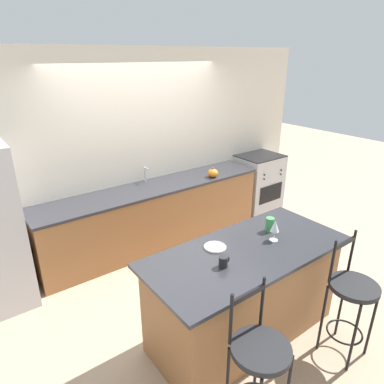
# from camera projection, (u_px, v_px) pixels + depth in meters

# --- Properties ---
(ground_plane) EXTENTS (18.00, 18.00, 0.00)m
(ground_plane) POSITION_uv_depth(u_px,v_px,m) (170.00, 253.00, 4.81)
(ground_plane) COLOR tan
(wall_back) EXTENTS (6.00, 0.07, 2.70)m
(wall_back) POSITION_uv_depth(u_px,v_px,m) (140.00, 149.00, 4.83)
(wall_back) COLOR beige
(wall_back) RESTS_ON ground_plane
(back_counter) EXTENTS (3.36, 0.69, 0.89)m
(back_counter) POSITION_uv_depth(u_px,v_px,m) (155.00, 215.00, 4.93)
(back_counter) COLOR #936038
(back_counter) RESTS_ON ground_plane
(sink_faucet) EXTENTS (0.02, 0.13, 0.22)m
(sink_faucet) POSITION_uv_depth(u_px,v_px,m) (146.00, 173.00, 4.86)
(sink_faucet) COLOR #ADAFB5
(sink_faucet) RESTS_ON back_counter
(kitchen_island) EXTENTS (1.95, 0.89, 0.95)m
(kitchen_island) POSITION_uv_depth(u_px,v_px,m) (245.00, 292.00, 3.27)
(kitchen_island) COLOR #936038
(kitchen_island) RESTS_ON ground_plane
(oven_range) EXTENTS (0.75, 0.64, 0.97)m
(oven_range) POSITION_uv_depth(u_px,v_px,m) (258.00, 182.00, 6.09)
(oven_range) COLOR #B7B7BC
(oven_range) RESTS_ON ground_plane
(bar_stool_near) EXTENTS (0.42, 0.42, 1.17)m
(bar_stool_near) POSITION_uv_depth(u_px,v_px,m) (259.00, 361.00, 2.37)
(bar_stool_near) COLOR black
(bar_stool_near) RESTS_ON ground_plane
(bar_stool_far) EXTENTS (0.42, 0.42, 1.17)m
(bar_stool_far) POSITION_uv_depth(u_px,v_px,m) (351.00, 297.00, 3.00)
(bar_stool_far) COLOR black
(bar_stool_far) RESTS_ON ground_plane
(dinner_plate) EXTENTS (0.21, 0.21, 0.02)m
(dinner_plate) POSITION_uv_depth(u_px,v_px,m) (215.00, 247.00, 3.12)
(dinner_plate) COLOR beige
(dinner_plate) RESTS_ON kitchen_island
(wine_glass) EXTENTS (0.08, 0.08, 0.20)m
(wine_glass) POSITION_uv_depth(u_px,v_px,m) (275.00, 227.00, 3.20)
(wine_glass) COLOR white
(wine_glass) RESTS_ON kitchen_island
(coffee_mug) EXTENTS (0.11, 0.08, 0.10)m
(coffee_mug) POSITION_uv_depth(u_px,v_px,m) (223.00, 262.00, 2.83)
(coffee_mug) COLOR #232326
(coffee_mug) RESTS_ON kitchen_island
(tumbler_cup) EXTENTS (0.08, 0.08, 0.14)m
(tumbler_cup) POSITION_uv_depth(u_px,v_px,m) (270.00, 224.00, 3.40)
(tumbler_cup) COLOR #3D934C
(tumbler_cup) RESTS_ON kitchen_island
(pumpkin_decoration) EXTENTS (0.16, 0.16, 0.15)m
(pumpkin_decoration) POSITION_uv_depth(u_px,v_px,m) (213.00, 173.00, 5.08)
(pumpkin_decoration) COLOR orange
(pumpkin_decoration) RESTS_ON back_counter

